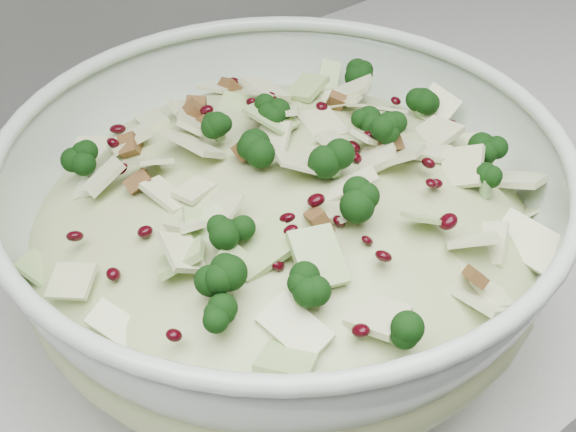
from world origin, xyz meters
name	(u,v)px	position (x,y,z in m)	size (l,w,h in m)	color
mixing_bowl	(283,234)	(-0.14, 1.60, 0.98)	(0.47, 0.47, 0.16)	#B7C9BA
salad	(283,207)	(-0.14, 1.60, 1.01)	(0.50, 0.50, 0.16)	#A7B179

